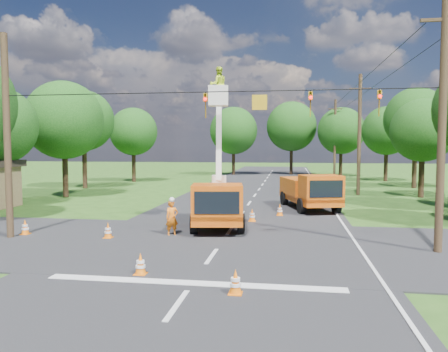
% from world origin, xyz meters
% --- Properties ---
extents(ground, '(140.00, 140.00, 0.00)m').
position_xyz_m(ground, '(0.00, 20.00, 0.00)').
color(ground, '#274C16').
rests_on(ground, ground).
extents(road_main, '(12.00, 100.00, 0.06)m').
position_xyz_m(road_main, '(0.00, 20.00, 0.00)').
color(road_main, black).
rests_on(road_main, ground).
extents(road_cross, '(56.00, 10.00, 0.07)m').
position_xyz_m(road_cross, '(0.00, 2.00, 0.00)').
color(road_cross, black).
rests_on(road_cross, ground).
extents(stop_bar, '(9.00, 0.45, 0.02)m').
position_xyz_m(stop_bar, '(0.00, -3.20, 0.00)').
color(stop_bar, silver).
rests_on(stop_bar, ground).
extents(edge_line, '(0.12, 90.00, 0.02)m').
position_xyz_m(edge_line, '(5.60, 20.00, 0.00)').
color(edge_line, silver).
rests_on(edge_line, ground).
extents(bucket_truck, '(3.21, 6.54, 8.11)m').
position_xyz_m(bucket_truck, '(-0.75, 6.04, 1.73)').
color(bucket_truck, '#CD5C0E').
rests_on(bucket_truck, ground).
extents(second_truck, '(3.92, 6.67, 2.36)m').
position_xyz_m(second_truck, '(4.13, 12.83, 1.23)').
color(second_truck, '#CD5C0E').
rests_on(second_truck, ground).
extents(ground_worker, '(0.71, 0.66, 1.63)m').
position_xyz_m(ground_worker, '(-2.48, 3.55, 0.82)').
color(ground_worker, orange).
rests_on(ground_worker, ground).
extents(distant_car, '(2.39, 3.95, 1.26)m').
position_xyz_m(distant_car, '(4.32, 28.35, 0.63)').
color(distant_car, black).
rests_on(distant_car, ground).
extents(traffic_cone_0, '(0.38, 0.38, 0.71)m').
position_xyz_m(traffic_cone_0, '(-1.84, -2.53, 0.36)').
color(traffic_cone_0, orange).
rests_on(traffic_cone_0, ground).
extents(traffic_cone_1, '(0.38, 0.38, 0.71)m').
position_xyz_m(traffic_cone_1, '(1.37, -3.89, 0.36)').
color(traffic_cone_1, orange).
rests_on(traffic_cone_1, ground).
extents(traffic_cone_2, '(0.38, 0.38, 0.71)m').
position_xyz_m(traffic_cone_2, '(0.83, 7.73, 0.36)').
color(traffic_cone_2, orange).
rests_on(traffic_cone_2, ground).
extents(traffic_cone_3, '(0.38, 0.38, 0.71)m').
position_xyz_m(traffic_cone_3, '(2.27, 9.94, 0.36)').
color(traffic_cone_3, orange).
rests_on(traffic_cone_3, ground).
extents(traffic_cone_4, '(0.38, 0.38, 0.71)m').
position_xyz_m(traffic_cone_4, '(-5.13, 2.52, 0.36)').
color(traffic_cone_4, orange).
rests_on(traffic_cone_4, ground).
extents(traffic_cone_5, '(0.38, 0.38, 0.71)m').
position_xyz_m(traffic_cone_5, '(-9.23, 2.69, 0.36)').
color(traffic_cone_5, orange).
rests_on(traffic_cone_5, ground).
extents(traffic_cone_7, '(0.38, 0.38, 0.71)m').
position_xyz_m(traffic_cone_7, '(4.24, 17.05, 0.36)').
color(traffic_cone_7, orange).
rests_on(traffic_cone_7, ground).
extents(pole_right_near, '(1.80, 0.30, 10.00)m').
position_xyz_m(pole_right_near, '(8.50, 2.00, 5.11)').
color(pole_right_near, '#4C3823').
rests_on(pole_right_near, ground).
extents(pole_right_mid, '(1.80, 0.30, 10.00)m').
position_xyz_m(pole_right_mid, '(8.50, 22.00, 5.11)').
color(pole_right_mid, '#4C3823').
rests_on(pole_right_mid, ground).
extents(pole_right_far, '(1.80, 0.30, 10.00)m').
position_xyz_m(pole_right_far, '(8.50, 42.00, 5.11)').
color(pole_right_far, '#4C3823').
rests_on(pole_right_far, ground).
extents(pole_left, '(0.30, 0.30, 9.00)m').
position_xyz_m(pole_left, '(-9.50, 2.00, 4.50)').
color(pole_left, '#4C3823').
rests_on(pole_left, ground).
extents(signal_span, '(18.00, 0.29, 1.07)m').
position_xyz_m(signal_span, '(2.23, 1.99, 5.88)').
color(signal_span, black).
rests_on(signal_span, ground).
extents(tree_left_d, '(6.20, 6.20, 9.24)m').
position_xyz_m(tree_left_d, '(-15.00, 17.00, 6.12)').
color(tree_left_d, '#382616').
rests_on(tree_left_d, ground).
extents(tree_left_e, '(5.80, 5.80, 9.41)m').
position_xyz_m(tree_left_e, '(-16.80, 24.00, 6.49)').
color(tree_left_e, '#382616').
rests_on(tree_left_e, ground).
extents(tree_left_f, '(5.40, 5.40, 8.40)m').
position_xyz_m(tree_left_f, '(-14.80, 32.00, 5.69)').
color(tree_left_f, '#382616').
rests_on(tree_left_f, ground).
extents(tree_right_c, '(5.00, 5.00, 7.83)m').
position_xyz_m(tree_right_c, '(13.20, 21.00, 5.31)').
color(tree_right_c, '#382616').
rests_on(tree_right_c, ground).
extents(tree_right_d, '(6.00, 6.00, 9.70)m').
position_xyz_m(tree_right_d, '(14.80, 29.00, 6.68)').
color(tree_right_d, '#382616').
rests_on(tree_right_d, ground).
extents(tree_right_e, '(5.60, 5.60, 8.63)m').
position_xyz_m(tree_right_e, '(13.80, 37.00, 5.81)').
color(tree_right_e, '#382616').
rests_on(tree_right_e, ground).
extents(tree_far_a, '(6.60, 6.60, 9.50)m').
position_xyz_m(tree_far_a, '(-5.00, 45.00, 6.19)').
color(tree_far_a, '#382616').
rests_on(tree_far_a, ground).
extents(tree_far_b, '(7.00, 7.00, 10.32)m').
position_xyz_m(tree_far_b, '(3.00, 47.00, 6.81)').
color(tree_far_b, '#382616').
rests_on(tree_far_b, ground).
extents(tree_far_c, '(6.20, 6.20, 9.18)m').
position_xyz_m(tree_far_c, '(9.50, 44.00, 6.06)').
color(tree_far_c, '#382616').
rests_on(tree_far_c, ground).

